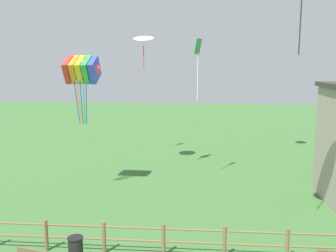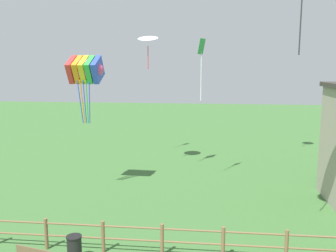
{
  "view_description": "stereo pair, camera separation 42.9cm",
  "coord_description": "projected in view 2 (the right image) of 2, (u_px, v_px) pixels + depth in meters",
  "views": [
    {
      "loc": [
        1.26,
        -7.69,
        7.1
      ],
      "look_at": [
        0.0,
        7.3,
        4.6
      ],
      "focal_mm": 40.0,
      "sensor_mm": 36.0,
      "label": 1
    },
    {
      "loc": [
        1.69,
        -7.65,
        7.1
      ],
      "look_at": [
        0.0,
        7.3,
        4.6
      ],
      "focal_mm": 40.0,
      "sensor_mm": 36.0,
      "label": 2
    }
  ],
  "objects": [
    {
      "name": "wooden_fence",
      "position": [
        162.0,
        238.0,
        13.93
      ],
      "size": [
        18.2,
        0.14,
        1.25
      ],
      "color": "brown",
      "rests_on": "ground_plane"
    },
    {
      "name": "trash_bin",
      "position": [
        74.0,
        249.0,
        13.52
      ],
      "size": [
        0.57,
        0.57,
        0.99
      ],
      "color": "black",
      "rests_on": "ground_plane"
    },
    {
      "name": "kite_rainbow_parafoil",
      "position": [
        85.0,
        70.0,
        20.16
      ],
      "size": [
        2.13,
        1.63,
        3.7
      ],
      "color": "#E54C8C"
    },
    {
      "name": "kite_green_diamond",
      "position": [
        201.0,
        58.0,
        21.58
      ],
      "size": [
        0.47,
        0.67,
        3.57
      ],
      "color": "green"
    },
    {
      "name": "kite_white_delta",
      "position": [
        148.0,
        38.0,
        24.34
      ],
      "size": [
        1.38,
        1.35,
        2.28
      ],
      "color": "white"
    }
  ]
}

